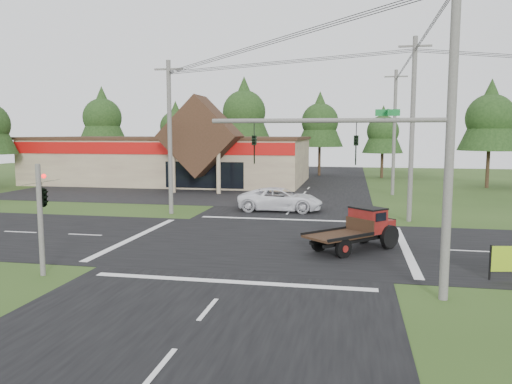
# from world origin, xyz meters

# --- Properties ---
(ground) EXTENTS (120.00, 120.00, 0.00)m
(ground) POSITION_xyz_m (0.00, 0.00, 0.00)
(ground) COLOR #283F16
(ground) RESTS_ON ground
(road_ns) EXTENTS (12.00, 120.00, 0.02)m
(road_ns) POSITION_xyz_m (0.00, 0.00, 0.01)
(road_ns) COLOR black
(road_ns) RESTS_ON ground
(road_ew) EXTENTS (120.00, 12.00, 0.02)m
(road_ew) POSITION_xyz_m (0.00, 0.00, 0.01)
(road_ew) COLOR black
(road_ew) RESTS_ON ground
(parking_apron) EXTENTS (28.00, 14.00, 0.02)m
(parking_apron) POSITION_xyz_m (-14.00, 19.00, 0.01)
(parking_apron) COLOR black
(parking_apron) RESTS_ON ground
(cvs_building) EXTENTS (30.40, 18.20, 9.19)m
(cvs_building) POSITION_xyz_m (-15.70, 29.57, 2.78)
(cvs_building) COLOR gray
(cvs_building) RESTS_ON ground
(traffic_signal_mast) EXTENTS (8.12, 0.24, 7.00)m
(traffic_signal_mast) POSITION_xyz_m (5.82, -7.50, 4.43)
(traffic_signal_mast) COLOR #595651
(traffic_signal_mast) RESTS_ON ground
(traffic_signal_corner) EXTENTS (0.53, 2.48, 4.40)m
(traffic_signal_corner) POSITION_xyz_m (-7.50, -7.32, 3.52)
(traffic_signal_corner) COLOR #595651
(traffic_signal_corner) RESTS_ON ground
(utility_pole_nr) EXTENTS (2.00, 0.30, 11.00)m
(utility_pole_nr) POSITION_xyz_m (7.50, -7.50, 5.64)
(utility_pole_nr) COLOR #595651
(utility_pole_nr) RESTS_ON ground
(utility_pole_nw) EXTENTS (2.00, 0.30, 10.50)m
(utility_pole_nw) POSITION_xyz_m (-8.00, 8.00, 5.39)
(utility_pole_nw) COLOR #595651
(utility_pole_nw) RESTS_ON ground
(utility_pole_ne) EXTENTS (2.00, 0.30, 11.50)m
(utility_pole_ne) POSITION_xyz_m (8.00, 8.00, 5.89)
(utility_pole_ne) COLOR #595651
(utility_pole_ne) RESTS_ON ground
(utility_pole_n) EXTENTS (2.00, 0.30, 11.20)m
(utility_pole_n) POSITION_xyz_m (8.00, 22.00, 5.74)
(utility_pole_n) COLOR #595651
(utility_pole_n) RESTS_ON ground
(tree_row_a) EXTENTS (6.72, 6.72, 12.12)m
(tree_row_a) POSITION_xyz_m (-30.00, 40.00, 8.05)
(tree_row_a) COLOR #332316
(tree_row_a) RESTS_ON ground
(tree_row_b) EXTENTS (5.60, 5.60, 10.10)m
(tree_row_b) POSITION_xyz_m (-20.00, 42.00, 6.70)
(tree_row_b) COLOR #332316
(tree_row_b) RESTS_ON ground
(tree_row_c) EXTENTS (7.28, 7.28, 13.13)m
(tree_row_c) POSITION_xyz_m (-10.00, 41.00, 8.72)
(tree_row_c) COLOR #332316
(tree_row_c) RESTS_ON ground
(tree_row_d) EXTENTS (6.16, 6.16, 11.11)m
(tree_row_d) POSITION_xyz_m (0.00, 42.00, 7.38)
(tree_row_d) COLOR #332316
(tree_row_d) RESTS_ON ground
(tree_row_e) EXTENTS (5.04, 5.04, 9.09)m
(tree_row_e) POSITION_xyz_m (8.00, 40.00, 6.03)
(tree_row_e) COLOR #332316
(tree_row_e) RESTS_ON ground
(tree_side_ne) EXTENTS (6.16, 6.16, 11.11)m
(tree_side_ne) POSITION_xyz_m (18.00, 30.00, 7.38)
(tree_side_ne) COLOR #332316
(tree_side_ne) RESTS_ON ground
(antique_flatbed_truck) EXTENTS (4.74, 4.83, 2.05)m
(antique_flatbed_truck) POSITION_xyz_m (4.50, -0.90, 1.02)
(antique_flatbed_truck) COLOR #54140C
(antique_flatbed_truck) RESTS_ON ground
(white_pickup) EXTENTS (6.08, 2.86, 1.68)m
(white_pickup) POSITION_xyz_m (-0.69, 10.72, 0.84)
(white_pickup) COLOR white
(white_pickup) RESTS_ON ground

